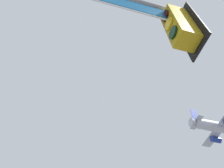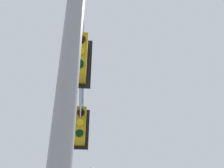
% 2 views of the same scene
% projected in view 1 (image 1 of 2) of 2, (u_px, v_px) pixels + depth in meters
% --- Properties ---
extents(airplane, '(25.32, 22.87, 10.90)m').
position_uv_depth(airplane, '(223.00, 128.00, 81.80)').
color(airplane, '#B2B7C1').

